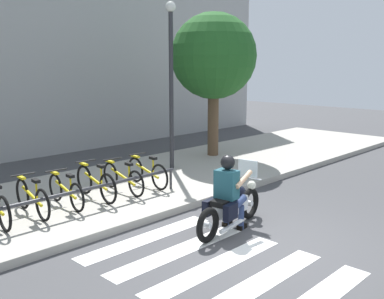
{
  "coord_description": "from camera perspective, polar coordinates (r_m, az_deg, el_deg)",
  "views": [
    {
      "loc": [
        -5.92,
        -4.13,
        3.02
      ],
      "look_at": [
        0.85,
        2.43,
        1.2
      ],
      "focal_mm": 41.67,
      "sensor_mm": 36.0,
      "label": 1
    }
  ],
  "objects": [
    {
      "name": "street_lamp",
      "position": [
        12.16,
        -2.69,
        9.77
      ],
      "size": [
        0.28,
        0.28,
        4.63
      ],
      "color": "#2D2D33",
      "rests_on": "ground"
    },
    {
      "name": "crosswalk_stripe_2",
      "position": [
        7.0,
        3.03,
        -14.65
      ],
      "size": [
        2.8,
        0.4,
        0.01
      ],
      "primitive_type": "cube",
      "color": "white",
      "rests_on": "ground"
    },
    {
      "name": "bike_rack",
      "position": [
        9.15,
        -12.19,
        -4.89
      ],
      "size": [
        4.2,
        0.07,
        0.49
      ],
      "color": "#333338",
      "rests_on": "sidewalk"
    },
    {
      "name": "crosswalk_stripe_4",
      "position": [
        8.05,
        -5.75,
        -11.17
      ],
      "size": [
        2.8,
        0.4,
        0.01
      ],
      "primitive_type": "cube",
      "color": "white",
      "rests_on": "ground"
    },
    {
      "name": "bicycle_1",
      "position": [
        9.12,
        -19.8,
        -5.83
      ],
      "size": [
        0.48,
        1.6,
        0.75
      ],
      "color": "black",
      "rests_on": "sidewalk"
    },
    {
      "name": "ground_plane",
      "position": [
        7.82,
        8.66,
        -11.94
      ],
      "size": [
        48.0,
        48.0,
        0.0
      ],
      "primitive_type": "plane",
      "color": "#424244"
    },
    {
      "name": "bicycle_3",
      "position": [
        9.8,
        -12.23,
        -4.18
      ],
      "size": [
        0.48,
        1.66,
        0.8
      ],
      "color": "black",
      "rests_on": "sidewalk"
    },
    {
      "name": "tree_near_rack",
      "position": [
        14.01,
        2.79,
        11.76
      ],
      "size": [
        2.66,
        2.66,
        4.59
      ],
      "color": "brown",
      "rests_on": "ground"
    },
    {
      "name": "motorcycle",
      "position": [
        8.27,
        5.01,
        -7.2
      ],
      "size": [
        2.11,
        0.75,
        1.21
      ],
      "color": "black",
      "rests_on": "ground"
    },
    {
      "name": "crosswalk_stripe_3",
      "position": [
        7.5,
        -1.7,
        -12.82
      ],
      "size": [
        2.8,
        0.4,
        0.01
      ],
      "primitive_type": "cube",
      "color": "white",
      "rests_on": "ground"
    },
    {
      "name": "crosswalk_stripe_1",
      "position": [
        6.56,
        8.53,
        -16.61
      ],
      "size": [
        2.8,
        0.4,
        0.01
      ],
      "primitive_type": "cube",
      "color": "white",
      "rests_on": "ground"
    },
    {
      "name": "sidewalk",
      "position": [
        10.74,
        -10.53,
        -5.21
      ],
      "size": [
        24.0,
        4.4,
        0.15
      ],
      "primitive_type": "cube",
      "color": "#A8A399",
      "rests_on": "ground"
    },
    {
      "name": "rider",
      "position": [
        8.11,
        4.74,
        -4.89
      ],
      "size": [
        0.68,
        0.6,
        1.43
      ],
      "color": "#1E4C59",
      "rests_on": "ground"
    },
    {
      "name": "bicycle_2",
      "position": [
        9.45,
        -15.87,
        -5.11
      ],
      "size": [
        0.48,
        1.54,
        0.72
      ],
      "color": "black",
      "rests_on": "sidewalk"
    },
    {
      "name": "bicycle_5",
      "position": [
        10.64,
        -5.77,
        -2.89
      ],
      "size": [
        0.48,
        1.59,
        0.75
      ],
      "color": "black",
      "rests_on": "sidewalk"
    },
    {
      "name": "bicycle_4",
      "position": [
        10.21,
        -8.87,
        -3.61
      ],
      "size": [
        0.48,
        1.65,
        0.73
      ],
      "color": "black",
      "rests_on": "sidewalk"
    }
  ]
}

